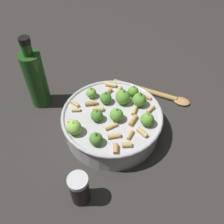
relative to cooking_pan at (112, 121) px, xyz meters
name	(u,v)px	position (x,y,z in m)	size (l,w,h in m)	color
ground_plane	(112,130)	(0.00, 0.00, -0.04)	(2.40, 2.40, 0.00)	#2D2B28
cooking_pan	(112,121)	(0.00, 0.00, 0.00)	(0.27, 0.27, 0.12)	#B7B7BC
pepper_shaker	(79,189)	(0.10, 0.19, 0.00)	(0.04, 0.04, 0.09)	black
olive_oil_bottle	(36,78)	(0.20, -0.15, 0.05)	(0.06, 0.06, 0.23)	#1E4C19
wooden_spoon	(155,93)	(-0.16, -0.13, -0.04)	(0.23, 0.16, 0.02)	#B2844C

